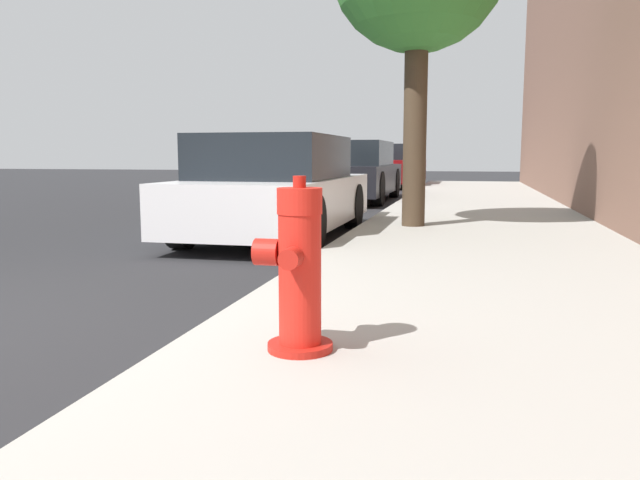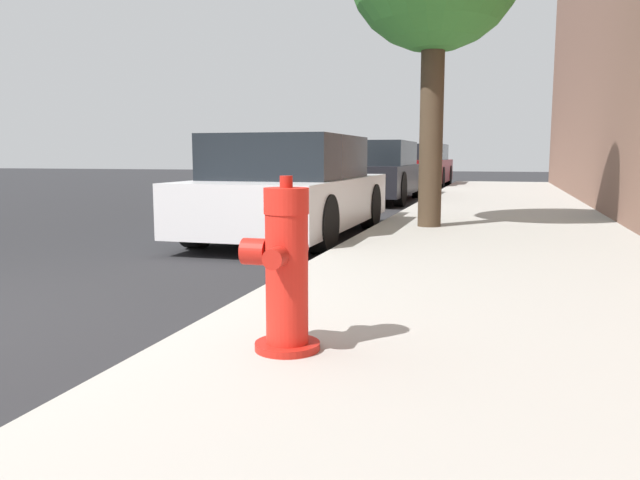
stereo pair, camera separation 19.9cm
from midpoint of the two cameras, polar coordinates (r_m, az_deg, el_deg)
sidewalk_slab at (r=2.98m, az=16.99°, el=-11.57°), size 3.09×40.00×0.14m
fire_hydrant at (r=2.86m, az=-1.21°, el=-2.87°), size 0.37×0.39×0.81m
parked_car_near at (r=7.93m, az=-1.83°, el=4.72°), size 1.69×3.96×1.28m
parked_car_mid at (r=14.37m, az=5.37°, el=6.22°), size 1.82×4.51×1.36m
parked_car_far at (r=20.86m, az=9.46°, el=6.66°), size 1.77×4.36×1.41m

